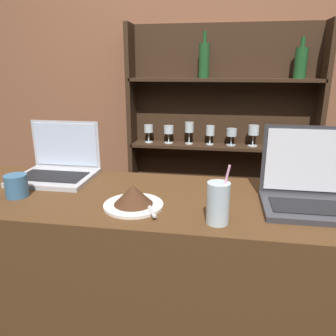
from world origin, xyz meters
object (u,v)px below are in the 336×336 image
coffee_cup (16,186)px  laptop_far (313,189)px  laptop_near (58,166)px  water_glass (218,203)px  cake_plate (133,197)px

coffee_cup → laptop_far: bearing=4.5°
laptop_near → water_glass: 0.73m
cake_plate → coffee_cup: (-0.43, 0.02, 0.01)m
cake_plate → water_glass: size_ratio=1.10×
laptop_far → coffee_cup: (-1.00, -0.08, -0.02)m
cake_plate → coffee_cup: 0.43m
laptop_near → coffee_cup: (-0.04, -0.23, -0.01)m
laptop_far → cake_plate: size_ratio=1.64×
laptop_far → water_glass: (-0.30, -0.17, 0.00)m
laptop_near → coffee_cup: 0.23m
cake_plate → coffee_cup: coffee_cup is taller
laptop_near → cake_plate: bearing=-32.7°
laptop_near → cake_plate: (0.39, -0.25, -0.01)m
cake_plate → water_glass: bearing=-14.9°
cake_plate → coffee_cup: bearing=177.3°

